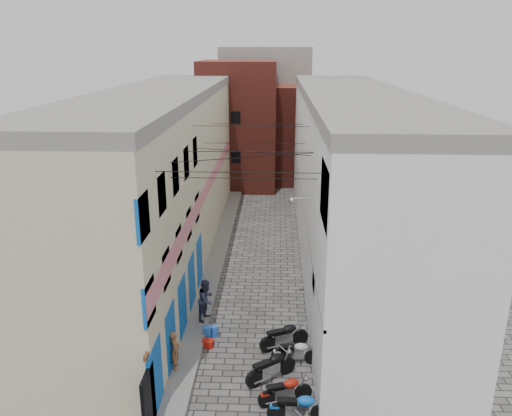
# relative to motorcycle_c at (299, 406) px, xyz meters

# --- Properties ---
(plinth) EXTENTS (0.90, 26.00, 0.25)m
(plinth) POSITION_rel_motorcycle_c_xyz_m (-3.95, 12.65, -0.44)
(plinth) COLOR gray
(plinth) RESTS_ON ground
(building_left) EXTENTS (5.10, 27.00, 9.00)m
(building_left) POSITION_rel_motorcycle_c_xyz_m (-6.88, 12.60, 3.93)
(building_left) COLOR beige
(building_left) RESTS_ON ground
(building_right) EXTENTS (5.94, 26.00, 9.00)m
(building_right) POSITION_rel_motorcycle_c_xyz_m (3.10, 12.64, 3.94)
(building_right) COLOR white
(building_right) RESTS_ON ground
(building_far_brick_left) EXTENTS (6.00, 6.00, 10.00)m
(building_far_brick_left) POSITION_rel_motorcycle_c_xyz_m (-3.90, 27.65, 4.43)
(building_far_brick_left) COLOR maroon
(building_far_brick_left) RESTS_ON ground
(building_far_brick_right) EXTENTS (5.00, 6.00, 8.00)m
(building_far_brick_right) POSITION_rel_motorcycle_c_xyz_m (1.10, 29.65, 3.43)
(building_far_brick_right) COLOR maroon
(building_far_brick_right) RESTS_ON ground
(building_far_concrete) EXTENTS (8.00, 5.00, 11.00)m
(building_far_concrete) POSITION_rel_motorcycle_c_xyz_m (-1.90, 33.65, 4.93)
(building_far_concrete) COLOR gray
(building_far_concrete) RESTS_ON ground
(far_shopfront) EXTENTS (2.00, 0.30, 2.40)m
(far_shopfront) POSITION_rel_motorcycle_c_xyz_m (-1.90, 24.85, 0.63)
(far_shopfront) COLOR black
(far_shopfront) RESTS_ON ground
(overhead_wires) EXTENTS (5.80, 13.02, 1.32)m
(overhead_wires) POSITION_rel_motorcycle_c_xyz_m (-1.90, 7.29, 6.55)
(overhead_wires) COLOR black
(overhead_wires) RESTS_ON ground
(motorcycle_c) EXTENTS (1.97, 0.64, 1.14)m
(motorcycle_c) POSITION_rel_motorcycle_c_xyz_m (0.00, 0.00, 0.00)
(motorcycle_c) COLOR #0B54B2
(motorcycle_c) RESTS_ON ground
(motorcycle_d) EXTENTS (1.93, 1.15, 1.06)m
(motorcycle_d) POSITION_rel_motorcycle_c_xyz_m (-0.41, 0.82, -0.04)
(motorcycle_d) COLOR #9D180B
(motorcycle_d) RESTS_ON ground
(motorcycle_e) EXTENTS (2.02, 1.68, 1.17)m
(motorcycle_e) POSITION_rel_motorcycle_c_xyz_m (-0.88, 1.98, 0.01)
(motorcycle_e) COLOR black
(motorcycle_e) RESTS_ON ground
(motorcycle_f) EXTENTS (1.78, 0.57, 1.03)m
(motorcycle_f) POSITION_rel_motorcycle_c_xyz_m (0.00, 2.98, -0.05)
(motorcycle_f) COLOR #B5B4B9
(motorcycle_f) RESTS_ON ground
(motorcycle_g) EXTENTS (2.10, 1.41, 1.17)m
(motorcycle_g) POSITION_rel_motorcycle_c_xyz_m (-0.41, 3.94, 0.01)
(motorcycle_g) COLOR black
(motorcycle_g) RESTS_ON ground
(person_a) EXTENTS (0.45, 0.59, 1.43)m
(person_a) POSITION_rel_motorcycle_c_xyz_m (-4.25, 2.21, 0.40)
(person_a) COLOR #965D36
(person_a) RESTS_ON plinth
(person_b) EXTENTS (0.95, 1.05, 1.77)m
(person_b) POSITION_rel_motorcycle_c_xyz_m (-3.60, 5.56, 0.56)
(person_b) COLOR #31324A
(person_b) RESTS_ON plinth
(water_jug_near) EXTENTS (0.43, 0.43, 0.52)m
(water_jug_near) POSITION_rel_motorcycle_c_xyz_m (-3.45, 4.48, -0.31)
(water_jug_near) COLOR blue
(water_jug_near) RESTS_ON ground
(water_jug_far) EXTENTS (0.33, 0.33, 0.45)m
(water_jug_far) POSITION_rel_motorcycle_c_xyz_m (-3.16, 4.64, -0.34)
(water_jug_far) COLOR blue
(water_jug_far) RESTS_ON ground
(red_crate) EXTENTS (0.47, 0.38, 0.27)m
(red_crate) POSITION_rel_motorcycle_c_xyz_m (-3.35, 3.92, -0.43)
(red_crate) COLOR #B7190D
(red_crate) RESTS_ON ground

